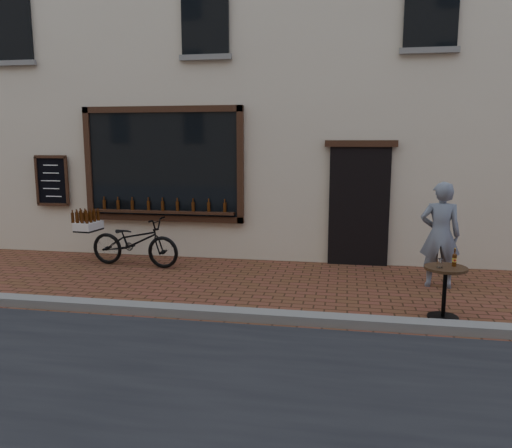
# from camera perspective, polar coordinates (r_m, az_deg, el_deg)

# --- Properties ---
(ground) EXTENTS (90.00, 90.00, 0.00)m
(ground) POSITION_cam_1_polar(r_m,az_deg,el_deg) (6.55, -5.10, -11.16)
(ground) COLOR brown
(ground) RESTS_ON ground
(kerb) EXTENTS (90.00, 0.25, 0.12)m
(kerb) POSITION_cam_1_polar(r_m,az_deg,el_deg) (6.71, -4.65, -10.09)
(kerb) COLOR slate
(kerb) RESTS_ON ground
(shop_building) EXTENTS (28.00, 6.20, 10.00)m
(shop_building) POSITION_cam_1_polar(r_m,az_deg,el_deg) (12.80, 2.80, 21.59)
(shop_building) COLOR beige
(shop_building) RESTS_ON ground
(cargo_bicycle) EXTENTS (2.12, 0.78, 0.99)m
(cargo_bicycle) POSITION_cam_1_polar(r_m,az_deg,el_deg) (9.55, -13.90, -1.90)
(cargo_bicycle) COLOR black
(cargo_bicycle) RESTS_ON ground
(bistro_table) EXTENTS (0.54, 0.54, 0.93)m
(bistro_table) POSITION_cam_1_polar(r_m,az_deg,el_deg) (6.98, 20.81, -6.18)
(bistro_table) COLOR black
(bistro_table) RESTS_ON ground
(pedestrian) EXTENTS (0.65, 0.45, 1.69)m
(pedestrian) POSITION_cam_1_polar(r_m,az_deg,el_deg) (8.38, 20.30, -1.18)
(pedestrian) COLOR slate
(pedestrian) RESTS_ON ground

